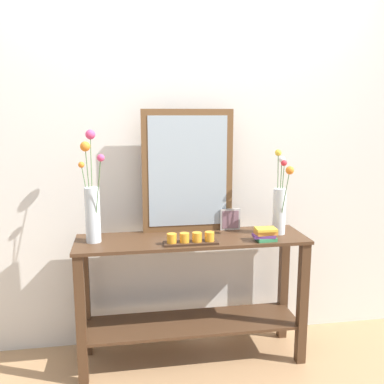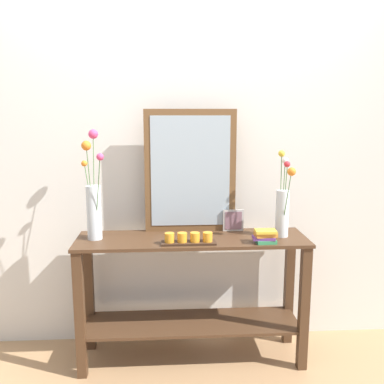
{
  "view_description": "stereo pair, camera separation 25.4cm",
  "coord_description": "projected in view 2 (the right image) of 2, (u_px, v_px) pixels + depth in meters",
  "views": [
    {
      "loc": [
        -0.41,
        -2.47,
        1.55
      ],
      "look_at": [
        0.0,
        0.0,
        1.08
      ],
      "focal_mm": 39.91,
      "sensor_mm": 36.0,
      "label": 1
    },
    {
      "loc": [
        -0.16,
        -2.5,
        1.55
      ],
      "look_at": [
        0.0,
        0.0,
        1.08
      ],
      "focal_mm": 39.91,
      "sensor_mm": 36.0,
      "label": 2
    }
  ],
  "objects": [
    {
      "name": "ground_plane",
      "position": [
        192.0,
        359.0,
        2.75
      ],
      "size": [
        7.0,
        6.0,
        0.02
      ],
      "primitive_type": "cube",
      "color": "#A87F56"
    },
    {
      "name": "tall_vase_left",
      "position": [
        94.0,
        202.0,
        2.54
      ],
      "size": [
        0.16,
        0.23,
        0.65
      ],
      "color": "silver",
      "rests_on": "console_table"
    },
    {
      "name": "book_stack",
      "position": [
        265.0,
        236.0,
        2.49
      ],
      "size": [
        0.14,
        0.1,
        0.08
      ],
      "color": "#388E56",
      "rests_on": "console_table"
    },
    {
      "name": "candle_tray",
      "position": [
        189.0,
        239.0,
        2.48
      ],
      "size": [
        0.32,
        0.09,
        0.07
      ],
      "color": "#382316",
      "rests_on": "console_table"
    },
    {
      "name": "wall_back",
      "position": [
        189.0,
        143.0,
        2.81
      ],
      "size": [
        6.4,
        0.08,
        2.7
      ],
      "primitive_type": "cube",
      "color": "silver",
      "rests_on": "ground"
    },
    {
      "name": "mirror_leaning",
      "position": [
        190.0,
        171.0,
        2.69
      ],
      "size": [
        0.58,
        0.03,
        0.77
      ],
      "color": "brown",
      "rests_on": "console_table"
    },
    {
      "name": "picture_frame_small",
      "position": [
        233.0,
        220.0,
        2.74
      ],
      "size": [
        0.13,
        0.01,
        0.14
      ],
      "color": "#B7B2AD",
      "rests_on": "console_table"
    },
    {
      "name": "console_table",
      "position": [
        192.0,
        285.0,
        2.65
      ],
      "size": [
        1.4,
        0.39,
        0.8
      ],
      "color": "#472D1C",
      "rests_on": "ground"
    },
    {
      "name": "vase_right",
      "position": [
        283.0,
        206.0,
        2.59
      ],
      "size": [
        0.08,
        0.17,
        0.53
      ],
      "color": "silver",
      "rests_on": "console_table"
    }
  ]
}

